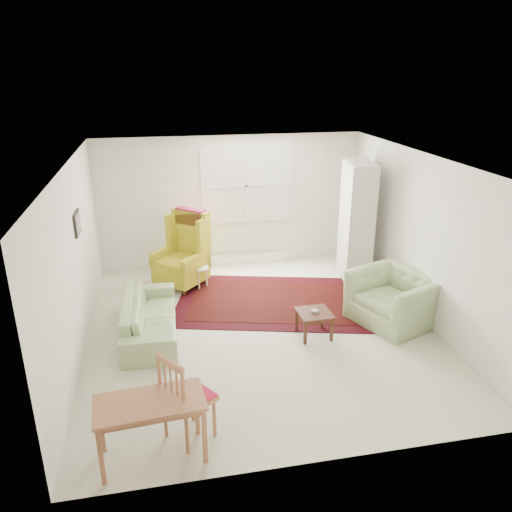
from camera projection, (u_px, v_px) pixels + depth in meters
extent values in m
cube|color=beige|center=(260.00, 328.00, 7.47)|extent=(5.00, 5.50, 0.01)
cube|color=white|center=(261.00, 161.00, 6.57)|extent=(5.00, 5.50, 0.01)
cube|color=silver|center=(231.00, 202.00, 9.54)|extent=(5.00, 0.04, 2.50)
cube|color=silver|center=(323.00, 353.00, 4.50)|extent=(5.00, 0.04, 2.50)
cube|color=silver|center=(74.00, 263.00, 6.56)|extent=(0.04, 5.50, 2.50)
cube|color=silver|center=(423.00, 239.00, 7.48)|extent=(0.04, 5.50, 2.50)
cube|color=white|center=(246.00, 186.00, 9.47)|extent=(1.72, 0.06, 1.42)
cube|color=white|center=(246.00, 186.00, 9.47)|extent=(1.60, 0.02, 1.30)
cube|color=silver|center=(247.00, 258.00, 9.93)|extent=(1.60, 0.12, 0.18)
cube|color=black|center=(77.00, 223.00, 6.87)|extent=(0.03, 0.42, 0.32)
cube|color=#A27F4B|center=(78.00, 223.00, 6.88)|extent=(0.01, 0.34, 0.24)
imported|color=#8FA971|center=(149.00, 310.00, 7.20)|extent=(0.79, 1.91, 0.76)
imported|color=#8FA971|center=(394.00, 294.00, 7.51)|extent=(1.40, 1.48, 0.92)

